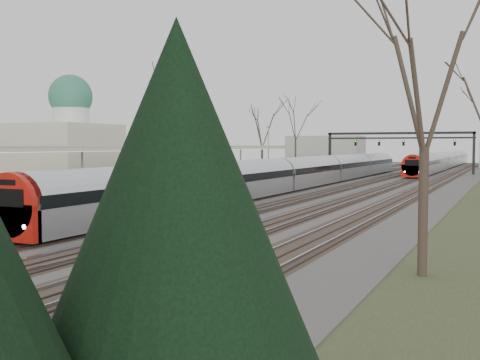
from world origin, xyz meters
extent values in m
cube|color=#474442|center=(0.00, 55.00, 0.05)|extent=(24.00, 160.00, 0.10)
cube|color=#4C3828|center=(-6.00, 55.00, 0.09)|extent=(2.60, 160.00, 0.06)
cube|color=gray|center=(-6.72, 55.00, 0.16)|extent=(0.07, 160.00, 0.12)
cube|color=gray|center=(-5.28, 55.00, 0.16)|extent=(0.07, 160.00, 0.12)
cube|color=#4C3828|center=(-2.50, 55.00, 0.09)|extent=(2.60, 160.00, 0.06)
cube|color=gray|center=(-3.22, 55.00, 0.16)|extent=(0.07, 160.00, 0.12)
cube|color=gray|center=(-1.78, 55.00, 0.16)|extent=(0.07, 160.00, 0.12)
cube|color=#4C3828|center=(1.00, 55.00, 0.09)|extent=(2.60, 160.00, 0.06)
cube|color=gray|center=(0.28, 55.00, 0.16)|extent=(0.07, 160.00, 0.12)
cube|color=gray|center=(1.72, 55.00, 0.16)|extent=(0.07, 160.00, 0.12)
cube|color=#4C3828|center=(4.50, 55.00, 0.09)|extent=(2.60, 160.00, 0.06)
cube|color=gray|center=(3.78, 55.00, 0.16)|extent=(0.07, 160.00, 0.12)
cube|color=gray|center=(5.22, 55.00, 0.16)|extent=(0.07, 160.00, 0.12)
cube|color=#4C3828|center=(8.00, 55.00, 0.09)|extent=(2.60, 160.00, 0.06)
cube|color=gray|center=(7.28, 55.00, 0.16)|extent=(0.07, 160.00, 0.12)
cube|color=gray|center=(8.72, 55.00, 0.16)|extent=(0.07, 160.00, 0.12)
cube|color=#9E9B93|center=(-9.05, 37.50, 0.50)|extent=(3.50, 69.00, 1.00)
cylinder|color=slate|center=(-9.05, 26.00, 2.50)|extent=(0.14, 0.14, 3.00)
cylinder|color=slate|center=(-9.05, 34.00, 2.50)|extent=(0.14, 0.14, 3.00)
cylinder|color=slate|center=(-9.05, 42.00, 2.50)|extent=(0.14, 0.14, 3.00)
cylinder|color=slate|center=(-9.05, 50.00, 2.50)|extent=(0.14, 0.14, 3.00)
cube|color=silver|center=(-9.05, 33.00, 4.05)|extent=(4.10, 50.00, 0.12)
cube|color=beige|center=(-9.05, 33.00, 3.88)|extent=(4.10, 50.00, 0.25)
cube|color=beige|center=(-22.00, 38.00, 3.00)|extent=(10.00, 8.00, 6.00)
cylinder|color=silver|center=(-20.00, 38.00, 7.20)|extent=(3.20, 3.20, 2.50)
sphere|color=#28664E|center=(-20.00, 38.00, 8.40)|extent=(3.80, 3.80, 3.80)
cube|color=black|center=(-10.00, 85.00, 3.00)|extent=(0.35, 0.35, 6.00)
cube|color=black|center=(10.50, 85.00, 3.00)|extent=(0.35, 0.35, 6.00)
cube|color=black|center=(0.25, 85.00, 5.90)|extent=(21.00, 0.35, 0.35)
cube|color=black|center=(0.25, 85.00, 5.20)|extent=(21.00, 0.25, 0.25)
cube|color=black|center=(-6.00, 84.80, 4.50)|extent=(0.32, 0.22, 0.85)
sphere|color=#0CFF19|center=(-6.00, 84.66, 4.75)|extent=(0.16, 0.16, 0.16)
cube|color=black|center=(-2.50, 84.80, 4.50)|extent=(0.32, 0.22, 0.85)
sphere|color=#0CFF19|center=(-2.50, 84.66, 4.75)|extent=(0.16, 0.16, 0.16)
cube|color=black|center=(1.00, 84.80, 4.50)|extent=(0.32, 0.22, 0.85)
sphere|color=#0CFF19|center=(1.00, 84.66, 4.75)|extent=(0.16, 0.16, 0.16)
cube|color=black|center=(4.50, 84.80, 4.50)|extent=(0.32, 0.22, 0.85)
sphere|color=#0CFF19|center=(4.50, 84.66, 4.75)|extent=(0.16, 0.16, 0.16)
cube|color=black|center=(8.00, 84.80, 4.50)|extent=(0.32, 0.22, 0.85)
sphere|color=#0CFF19|center=(8.00, 84.66, 4.75)|extent=(0.16, 0.16, 0.16)
cone|color=black|center=(12.80, 0.50, 2.80)|extent=(4.00, 4.00, 4.80)
cylinder|color=#2D231C|center=(-17.00, 48.00, 2.48)|extent=(0.30, 0.30, 4.95)
cylinder|color=#2D231C|center=(13.00, 15.00, 2.02)|extent=(0.30, 0.30, 4.05)
cube|color=#ADB1B8|center=(-2.50, 51.09, 1.10)|extent=(2.55, 75.00, 1.60)
cylinder|color=#ADB1B8|center=(-2.50, 51.09, 1.75)|extent=(2.60, 74.70, 2.60)
cube|color=black|center=(-2.50, 51.09, 1.85)|extent=(2.62, 74.40, 0.55)
cube|color=#AD1209|center=(-2.50, 13.69, 1.05)|extent=(2.55, 0.50, 1.50)
cylinder|color=#AD1209|center=(-2.50, 13.74, 1.75)|extent=(2.60, 0.60, 2.60)
cube|color=black|center=(-2.50, 13.47, 2.05)|extent=(1.70, 0.12, 0.70)
sphere|color=white|center=(-1.65, 13.49, 0.95)|extent=(0.22, 0.22, 0.22)
cube|color=black|center=(-2.50, 51.09, 0.17)|extent=(1.80, 74.00, 0.35)
cube|color=#ADB1B8|center=(4.50, 107.41, 1.10)|extent=(2.55, 75.00, 1.60)
cylinder|color=#ADB1B8|center=(4.50, 107.41, 1.75)|extent=(2.60, 74.70, 2.60)
cube|color=black|center=(4.50, 107.41, 1.85)|extent=(2.62, 74.40, 0.55)
cube|color=#AD1209|center=(4.50, 70.01, 1.05)|extent=(2.55, 0.50, 1.50)
cylinder|color=#AD1209|center=(4.50, 70.06, 1.75)|extent=(2.60, 0.60, 2.60)
cube|color=black|center=(4.50, 69.79, 2.05)|extent=(1.70, 0.12, 0.70)
sphere|color=white|center=(3.65, 69.81, 0.95)|extent=(0.22, 0.22, 0.22)
sphere|color=white|center=(5.35, 69.81, 0.95)|extent=(0.22, 0.22, 0.22)
cube|color=black|center=(4.50, 107.41, 0.17)|extent=(1.80, 74.00, 0.35)
camera|label=1|loc=(15.49, -4.07, 4.08)|focal=45.00mm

